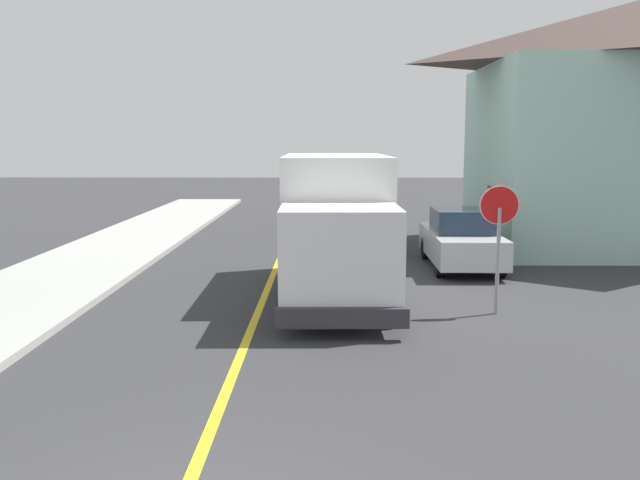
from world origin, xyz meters
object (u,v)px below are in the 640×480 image
Objects in this scene: parked_car_near at (355,221)px; house_across_street at (638,121)px; box_truck at (336,218)px; stop_sign at (499,225)px; parked_van_across at (461,240)px; parked_car_mid at (331,206)px.

parked_car_near is 0.41× the size of house_across_street.
parked_car_near is at bearing 84.36° from box_truck.
box_truck is 3.79m from stop_sign.
box_truck is 4.92m from parked_van_across.
box_truck is 7.66m from parked_car_near.
parked_car_near is at bearing 123.20° from parked_van_across.
parked_car_near is 9.85m from house_across_street.
parked_van_across is 8.23m from house_across_street.
parked_van_across is at bearing -56.80° from parked_car_near.
house_across_street is (6.70, 9.01, 2.32)m from stop_sign.
box_truck is 12.51m from house_across_street.
box_truck reaches higher than parked_car_near.
house_across_street is at bearing -31.21° from parked_car_mid.
parked_car_mid is 10.57m from parked_van_across.
box_truck is at bearing -137.47° from parked_van_across.
parked_car_near is 5.13m from parked_van_across.
parked_car_mid is 0.41× the size of house_across_street.
box_truck is 13.24m from parked_car_mid.
parked_car_near is 9.83m from stop_sign.
box_truck reaches higher than parked_car_mid.
box_truck is at bearing -89.85° from parked_car_mid.
stop_sign is (2.54, -9.44, 1.06)m from parked_car_near.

